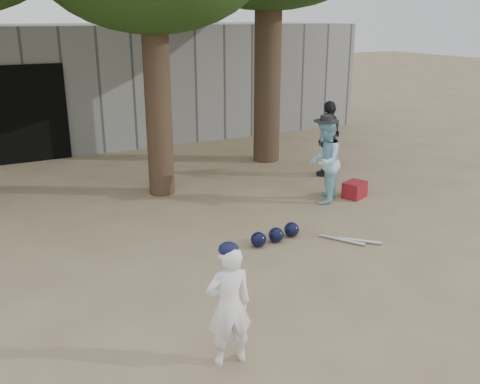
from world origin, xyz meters
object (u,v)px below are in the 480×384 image
spectator_blue (324,161)px  red_bag (355,190)px  boy_player (229,306)px  spectator_dark (329,139)px

spectator_blue → red_bag: spectator_blue is taller
boy_player → spectator_dark: (4.73, 4.80, 0.17)m
boy_player → red_bag: (4.29, 3.37, -0.47)m
spectator_blue → red_bag: 0.90m
boy_player → spectator_dark: size_ratio=0.78×
boy_player → spectator_blue: spectator_blue is taller
spectator_dark → boy_player: bearing=15.0°
boy_player → spectator_dark: bearing=-126.9°
spectator_blue → red_bag: size_ratio=3.60×
spectator_blue → spectator_dark: (1.10, 1.35, 0.03)m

